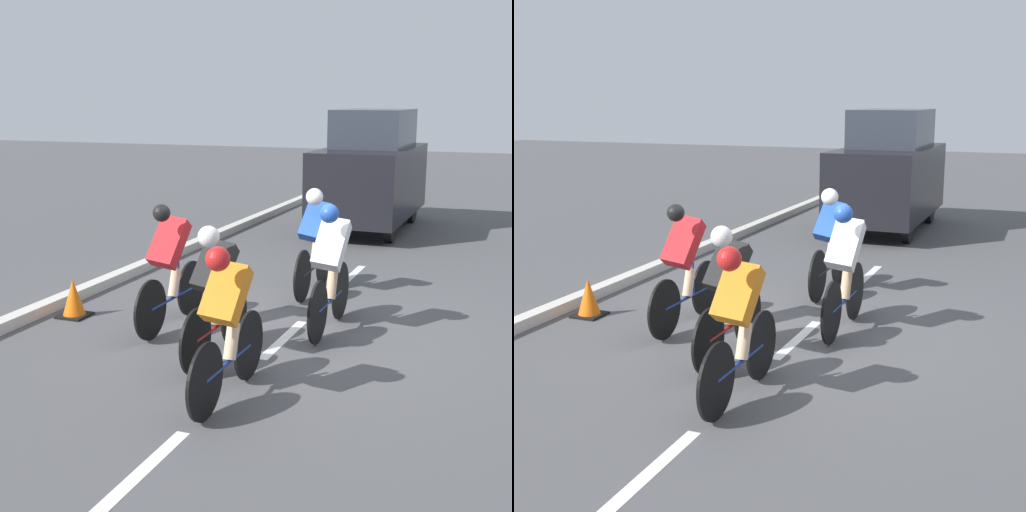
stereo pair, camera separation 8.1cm
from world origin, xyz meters
The scene contains 12 objects.
ground_plane centered at (0.00, 0.00, 0.00)m, with size 60.00×60.00×0.00m, color #4C4C4F.
lane_stripe_near centered at (0.00, 3.50, 0.00)m, with size 0.12×1.40×0.01m, color white.
lane_stripe_mid centered at (0.00, 0.30, 0.00)m, with size 0.12×1.40×0.01m, color white.
lane_stripe_far centered at (0.00, -2.90, 0.00)m, with size 0.12×1.40×0.01m, color white.
curb centered at (3.20, 0.30, 0.07)m, with size 0.20×26.43×0.14m, color beige.
cyclist_black centered at (0.45, 1.18, 0.77)m, with size 0.40×1.65×1.48m.
cyclist_orange centered at (-0.08, 2.08, 0.77)m, with size 0.37×1.68×1.49m.
cyclist_blue centered at (0.24, -1.67, 0.80)m, with size 0.41×1.74×1.53m.
cyclist_white centered at (-0.41, -0.14, 0.81)m, with size 0.38×1.70×1.56m.
cyclist_red centered at (1.39, 0.41, 0.79)m, with size 0.39×1.72×1.54m.
support_car centered at (0.64, -6.96, 1.21)m, with size 1.70×3.90×2.47m.
traffic_cone centered at (2.75, 0.44, 0.24)m, with size 0.36×0.36×0.49m.
Camera 1 is at (-2.54, 7.62, 2.70)m, focal length 50.00 mm.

